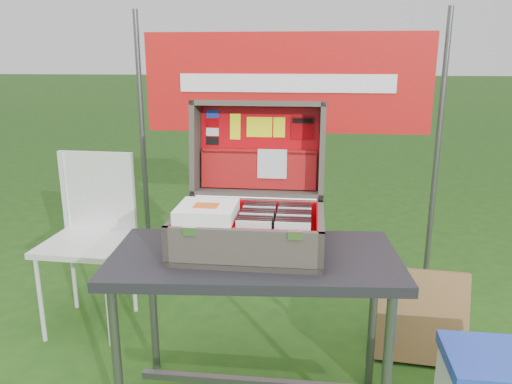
# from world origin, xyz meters

# --- Properties ---
(table) EXTENTS (1.16, 0.65, 0.70)m
(table) POSITION_xyz_m (-0.06, 0.05, 0.35)
(table) COLOR black
(table) RESTS_ON ground
(table_top) EXTENTS (1.16, 0.65, 0.04)m
(table_top) POSITION_xyz_m (-0.06, 0.05, 0.68)
(table_top) COLOR black
(table_top) RESTS_ON ground
(table_leg_fl) EXTENTS (0.04, 0.04, 0.66)m
(table_leg_fl) POSITION_xyz_m (-0.55, -0.17, 0.33)
(table_leg_fl) COLOR #59595B
(table_leg_fl) RESTS_ON ground
(table_leg_fr) EXTENTS (0.04, 0.04, 0.66)m
(table_leg_fr) POSITION_xyz_m (0.44, -0.17, 0.33)
(table_leg_fr) COLOR #59595B
(table_leg_fr) RESTS_ON ground
(table_leg_bl) EXTENTS (0.04, 0.04, 0.66)m
(table_leg_bl) POSITION_xyz_m (-0.55, 0.27, 0.33)
(table_leg_bl) COLOR #59595B
(table_leg_bl) RESTS_ON ground
(table_leg_br) EXTENTS (0.04, 0.04, 0.66)m
(table_leg_br) POSITION_xyz_m (0.44, 0.27, 0.33)
(table_leg_br) COLOR #59595B
(table_leg_br) RESTS_ON ground
(table_brace) EXTENTS (0.97, 0.03, 0.03)m
(table_brace) POSITION_xyz_m (-0.06, 0.05, 0.12)
(table_brace) COLOR #59595B
(table_brace) RESTS_ON ground
(suitcase) EXTENTS (0.58, 0.57, 0.56)m
(suitcase) POSITION_xyz_m (-0.08, 0.15, 0.98)
(suitcase) COLOR #463F37
(suitcase) RESTS_ON table
(suitcase_base_bottom) EXTENTS (0.58, 0.41, 0.02)m
(suitcase_base_bottom) POSITION_xyz_m (-0.08, 0.09, 0.71)
(suitcase_base_bottom) COLOR #463F37
(suitcase_base_bottom) RESTS_ON table_top
(suitcase_base_wall_front) EXTENTS (0.58, 0.02, 0.16)m
(suitcase_base_wall_front) POSITION_xyz_m (-0.08, -0.11, 0.78)
(suitcase_base_wall_front) COLOR #463F37
(suitcase_base_wall_front) RESTS_ON table_top
(suitcase_base_wall_back) EXTENTS (0.58, 0.02, 0.16)m
(suitcase_base_wall_back) POSITION_xyz_m (-0.08, 0.28, 0.78)
(suitcase_base_wall_back) COLOR #463F37
(suitcase_base_wall_back) RESTS_ON table_top
(suitcase_base_wall_left) EXTENTS (0.02, 0.41, 0.16)m
(suitcase_base_wall_left) POSITION_xyz_m (-0.36, 0.09, 0.78)
(suitcase_base_wall_left) COLOR #463F37
(suitcase_base_wall_left) RESTS_ON table_top
(suitcase_base_wall_right) EXTENTS (0.02, 0.41, 0.16)m
(suitcase_base_wall_right) POSITION_xyz_m (0.20, 0.09, 0.78)
(suitcase_base_wall_right) COLOR #463F37
(suitcase_base_wall_right) RESTS_ON table_top
(suitcase_liner_floor) EXTENTS (0.53, 0.37, 0.01)m
(suitcase_liner_floor) POSITION_xyz_m (-0.08, 0.09, 0.72)
(suitcase_liner_floor) COLOR red
(suitcase_liner_floor) RESTS_ON suitcase_base_bottom
(suitcase_latch_left) EXTENTS (0.05, 0.01, 0.03)m
(suitcase_latch_left) POSITION_xyz_m (-0.27, -0.12, 0.84)
(suitcase_latch_left) COLOR silver
(suitcase_latch_left) RESTS_ON suitcase_base_wall_front
(suitcase_latch_right) EXTENTS (0.05, 0.01, 0.03)m
(suitcase_latch_right) POSITION_xyz_m (0.11, -0.12, 0.84)
(suitcase_latch_right) COLOR silver
(suitcase_latch_right) RESTS_ON suitcase_base_wall_front
(suitcase_hinge) EXTENTS (0.52, 0.02, 0.02)m
(suitcase_hinge) POSITION_xyz_m (-0.08, 0.30, 0.85)
(suitcase_hinge) COLOR silver
(suitcase_hinge) RESTS_ON suitcase_base_wall_back
(suitcase_lid_back) EXTENTS (0.58, 0.07, 0.41)m
(suitcase_lid_back) POSITION_xyz_m (-0.08, 0.46, 1.04)
(suitcase_lid_back) COLOR #463F37
(suitcase_lid_back) RESTS_ON suitcase_base_wall_back
(suitcase_lid_rim_far) EXTENTS (0.58, 0.16, 0.04)m
(suitcase_lid_rim_far) POSITION_xyz_m (-0.08, 0.42, 1.25)
(suitcase_lid_rim_far) COLOR #463F37
(suitcase_lid_rim_far) RESTS_ON suitcase_lid_back
(suitcase_lid_rim_near) EXTENTS (0.58, 0.16, 0.04)m
(suitcase_lid_rim_near) POSITION_xyz_m (-0.08, 0.37, 0.86)
(suitcase_lid_rim_near) COLOR #463F37
(suitcase_lid_rim_near) RESTS_ON suitcase_lid_back
(suitcase_lid_rim_left) EXTENTS (0.02, 0.20, 0.43)m
(suitcase_lid_rim_left) POSITION_xyz_m (-0.36, 0.40, 1.05)
(suitcase_lid_rim_left) COLOR #463F37
(suitcase_lid_rim_left) RESTS_ON suitcase_lid_back
(suitcase_lid_rim_right) EXTENTS (0.02, 0.20, 0.43)m
(suitcase_lid_rim_right) POSITION_xyz_m (0.20, 0.40, 1.05)
(suitcase_lid_rim_right) COLOR #463F37
(suitcase_lid_rim_right) RESTS_ON suitcase_lid_back
(suitcase_lid_liner) EXTENTS (0.53, 0.05, 0.36)m
(suitcase_lid_liner) POSITION_xyz_m (-0.08, 0.45, 1.05)
(suitcase_lid_liner) COLOR red
(suitcase_lid_liner) RESTS_ON suitcase_lid_back
(suitcase_liner_wall_front) EXTENTS (0.53, 0.01, 0.13)m
(suitcase_liner_wall_front) POSITION_xyz_m (-0.08, -0.09, 0.79)
(suitcase_liner_wall_front) COLOR red
(suitcase_liner_wall_front) RESTS_ON suitcase_base_bottom
(suitcase_liner_wall_back) EXTENTS (0.53, 0.01, 0.13)m
(suitcase_liner_wall_back) POSITION_xyz_m (-0.08, 0.27, 0.79)
(suitcase_liner_wall_back) COLOR red
(suitcase_liner_wall_back) RESTS_ON suitcase_base_bottom
(suitcase_liner_wall_left) EXTENTS (0.01, 0.37, 0.13)m
(suitcase_liner_wall_left) POSITION_xyz_m (-0.34, 0.09, 0.79)
(suitcase_liner_wall_left) COLOR red
(suitcase_liner_wall_left) RESTS_ON suitcase_base_bottom
(suitcase_liner_wall_right) EXTENTS (0.01, 0.37, 0.13)m
(suitcase_liner_wall_right) POSITION_xyz_m (0.18, 0.09, 0.79)
(suitcase_liner_wall_right) COLOR red
(suitcase_liner_wall_right) RESTS_ON suitcase_base_bottom
(suitcase_lid_pocket) EXTENTS (0.51, 0.05, 0.17)m
(suitcase_lid_pocket) POSITION_xyz_m (-0.08, 0.42, 0.95)
(suitcase_lid_pocket) COLOR maroon
(suitcase_lid_pocket) RESTS_ON suitcase_lid_liner
(suitcase_pocket_edge) EXTENTS (0.50, 0.02, 0.02)m
(suitcase_pocket_edge) POSITION_xyz_m (-0.08, 0.42, 1.03)
(suitcase_pocket_edge) COLOR maroon
(suitcase_pocket_edge) RESTS_ON suitcase_lid_pocket
(suitcase_pocket_cd) EXTENTS (0.13, 0.02, 0.13)m
(suitcase_pocket_cd) POSITION_xyz_m (-0.02, 0.40, 0.98)
(suitcase_pocket_cd) COLOR silver
(suitcase_pocket_cd) RESTS_ON suitcase_lid_pocket
(lid_sticker_cc_a) EXTENTS (0.06, 0.01, 0.04)m
(lid_sticker_cc_a) POSITION_xyz_m (-0.29, 0.46, 1.19)
(lid_sticker_cc_a) COLOR #1933B2
(lid_sticker_cc_a) RESTS_ON suitcase_lid_liner
(lid_sticker_cc_b) EXTENTS (0.06, 0.01, 0.04)m
(lid_sticker_cc_b) POSITION_xyz_m (-0.29, 0.45, 1.16)
(lid_sticker_cc_b) COLOR #9D0005
(lid_sticker_cc_b) RESTS_ON suitcase_lid_liner
(lid_sticker_cc_c) EXTENTS (0.06, 0.01, 0.04)m
(lid_sticker_cc_c) POSITION_xyz_m (-0.29, 0.45, 1.12)
(lid_sticker_cc_c) COLOR white
(lid_sticker_cc_c) RESTS_ON suitcase_lid_liner
(lid_sticker_cc_d) EXTENTS (0.06, 0.01, 0.04)m
(lid_sticker_cc_d) POSITION_xyz_m (-0.29, 0.44, 1.08)
(lid_sticker_cc_d) COLOR black
(lid_sticker_cc_d) RESTS_ON suitcase_lid_liner
(lid_card_neon_tall) EXTENTS (0.05, 0.02, 0.11)m
(lid_card_neon_tall) POSITION_xyz_m (-0.19, 0.45, 1.14)
(lid_card_neon_tall) COLOR #F3F712
(lid_card_neon_tall) RESTS_ON suitcase_lid_liner
(lid_card_neon_main) EXTENTS (0.11, 0.01, 0.09)m
(lid_card_neon_main) POSITION_xyz_m (-0.08, 0.45, 1.14)
(lid_card_neon_main) COLOR #F3F712
(lid_card_neon_main) RESTS_ON suitcase_lid_liner
(lid_card_neon_small) EXTENTS (0.05, 0.01, 0.09)m
(lid_card_neon_small) POSITION_xyz_m (0.01, 0.45, 1.14)
(lid_card_neon_small) COLOR #F3F712
(lid_card_neon_small) RESTS_ON suitcase_lid_liner
(lid_sticker_band) EXTENTS (0.10, 0.01, 0.10)m
(lid_sticker_band) POSITION_xyz_m (0.11, 0.45, 1.14)
(lid_sticker_band) COLOR #9D0005
(lid_sticker_band) RESTS_ON suitcase_lid_liner
(lid_sticker_band_bar) EXTENTS (0.09, 0.01, 0.02)m
(lid_sticker_band_bar) POSITION_xyz_m (0.11, 0.46, 1.17)
(lid_sticker_band_bar) COLOR black
(lid_sticker_band_bar) RESTS_ON suitcase_lid_liner
(cd_left_0) EXTENTS (0.13, 0.01, 0.15)m
(cd_left_0) POSITION_xyz_m (-0.04, -0.07, 0.80)
(cd_left_0) COLOR silver
(cd_left_0) RESTS_ON suitcase_liner_floor
(cd_left_1) EXTENTS (0.13, 0.01, 0.15)m
(cd_left_1) POSITION_xyz_m (-0.04, -0.05, 0.80)
(cd_left_1) COLOR black
(cd_left_1) RESTS_ON suitcase_liner_floor
(cd_left_2) EXTENTS (0.13, 0.01, 0.15)m
(cd_left_2) POSITION_xyz_m (-0.04, -0.02, 0.80)
(cd_left_2) COLOR black
(cd_left_2) RESTS_ON suitcase_liner_floor
(cd_left_3) EXTENTS (0.13, 0.01, 0.15)m
(cd_left_3) POSITION_xyz_m (-0.04, -0.00, 0.80)
(cd_left_3) COLOR black
(cd_left_3) RESTS_ON suitcase_liner_floor
(cd_left_4) EXTENTS (0.13, 0.01, 0.15)m
(cd_left_4) POSITION_xyz_m (-0.04, 0.02, 0.80)
(cd_left_4) COLOR silver
(cd_left_4) RESTS_ON suitcase_liner_floor
(cd_left_5) EXTENTS (0.13, 0.01, 0.15)m
(cd_left_5) POSITION_xyz_m (-0.04, 0.04, 0.80)
(cd_left_5) COLOR black
(cd_left_5) RESTS_ON suitcase_liner_floor
(cd_left_6) EXTENTS (0.13, 0.01, 0.15)m
(cd_left_6) POSITION_xyz_m (-0.04, 0.07, 0.80)
(cd_left_6) COLOR black
(cd_left_6) RESTS_ON suitcase_liner_floor
(cd_left_7) EXTENTS (0.13, 0.01, 0.15)m
(cd_left_7) POSITION_xyz_m (-0.04, 0.09, 0.80)
(cd_left_7) COLOR black
(cd_left_7) RESTS_ON suitcase_liner_floor
(cd_left_8) EXTENTS (0.13, 0.01, 0.15)m
(cd_left_8) POSITION_xyz_m (-0.04, 0.11, 0.80)
(cd_left_8) COLOR silver
(cd_left_8) RESTS_ON suitcase_liner_floor
(cd_left_9) EXTENTS (0.13, 0.01, 0.15)m
(cd_left_9) POSITION_xyz_m (-0.04, 0.13, 0.80)
(cd_left_9) COLOR black
(cd_left_9) RESTS_ON suitcase_liner_floor
(cd_left_10) EXTENTS (0.13, 0.01, 0.15)m
(cd_left_10) POSITION_xyz_m (-0.04, 0.16, 0.80)
(cd_left_10) COLOR black
(cd_left_10) RESTS_ON suitcase_liner_floor
(cd_left_11) EXTENTS (0.13, 0.01, 0.15)m
(cd_left_11) POSITION_xyz_m (-0.04, 0.18, 0.80)
(cd_left_11) COLOR black
(cd_left_11) RESTS_ON suitcase_liner_floor
(cd_right_0) EXTENTS (0.13, 0.01, 0.15)m
(cd_right_0) POSITION_xyz_m (0.10, -0.07, 0.80)
(cd_right_0) COLOR silver
(cd_right_0) RESTS_ON suitcase_liner_floor
(cd_right_1) EXTENTS (0.13, 0.01, 0.15)m
(cd_right_1) POSITION_xyz_m (0.10, -0.05, 0.80)
(cd_right_1) COLOR black
(cd_right_1) RESTS_ON suitcase_liner_floor
(cd_right_2) EXTENTS (0.13, 0.01, 0.15)m
(cd_right_2) POSITION_xyz_m (0.10, -0.02, 0.80)
(cd_right_2) COLOR black
(cd_right_2) RESTS_ON suitcase_liner_floor
(cd_right_3) EXTENTS (0.13, 0.01, 0.15)m
(cd_right_3) POSITION_xyz_m (0.10, -0.00, 0.80)
(cd_right_3) COLOR black
(cd_right_3) RESTS_ON suitcase_liner_floor
(cd_right_4) EXTENTS (0.13, 0.01, 0.15)m
(cd_right_4) POSITION_xyz_m (0.10, 0.02, 0.80)
(cd_right_4) COLOR silver
(cd_right_4) RESTS_ON suitcase_liner_floor
(cd_right_5) EXTENTS (0.13, 0.01, 0.15)m
(cd_right_5) POSITION_xyz_m (0.10, 0.04, 0.80)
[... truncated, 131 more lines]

